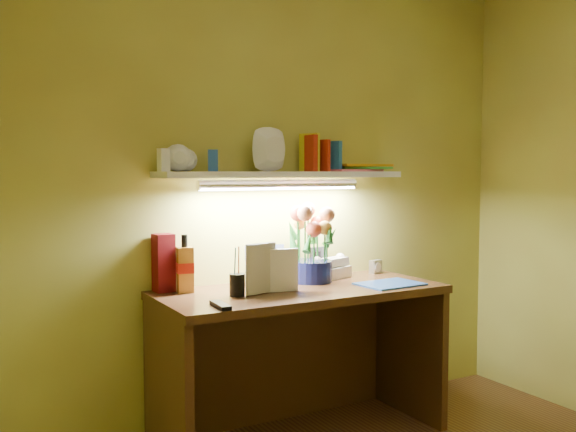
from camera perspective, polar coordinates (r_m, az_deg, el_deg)
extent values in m
cube|color=#3D2610|center=(3.22, 1.16, -13.02)|extent=(1.40, 0.60, 0.75)
cube|color=#AAAAAF|center=(3.60, 7.79, -4.49)|extent=(0.08, 0.06, 0.07)
cube|color=#5F0A0D|center=(3.08, -11.00, -4.10)|extent=(0.09, 0.09, 0.27)
cylinder|color=black|center=(2.93, -4.54, -5.44)|extent=(0.08, 0.08, 0.17)
cube|color=black|center=(2.71, -6.03, -7.89)|extent=(0.05, 0.16, 0.02)
cube|color=blue|center=(3.26, 9.04, -5.98)|extent=(0.32, 0.24, 0.01)
imported|color=beige|center=(2.91, -3.73, -4.86)|extent=(0.18, 0.06, 0.24)
imported|color=white|center=(3.00, -1.77, -4.91)|extent=(0.15, 0.04, 0.20)
cube|color=white|center=(3.23, -0.40, 3.71)|extent=(1.30, 0.25, 0.03)
imported|color=white|center=(2.99, -9.61, 4.89)|extent=(0.15, 0.15, 0.10)
imported|color=white|center=(3.02, -8.95, 4.90)|extent=(0.14, 0.14, 0.10)
imported|color=white|center=(3.21, -1.07, 4.47)|extent=(0.27, 0.27, 0.05)
cube|color=white|center=(3.00, -11.00, 4.91)|extent=(0.06, 0.05, 0.11)
cube|color=blue|center=(3.10, -6.69, 4.92)|extent=(0.06, 0.05, 0.10)
cube|color=#B32410|center=(3.32, 1.93, 5.59)|extent=(0.03, 0.13, 0.19)
cube|color=gold|center=(3.33, 1.91, 5.67)|extent=(0.06, 0.12, 0.20)
cube|color=#2467B5|center=(3.39, 3.97, 5.31)|extent=(0.05, 0.12, 0.16)
cube|color=#2B8039|center=(3.32, 2.17, 5.53)|extent=(0.06, 0.12, 0.18)
cube|color=#B32410|center=(3.35, 2.92, 5.38)|extent=(0.05, 0.12, 0.16)
cube|color=pink|center=(3.48, 5.58, 4.06)|extent=(0.30, 0.23, 0.01)
cube|color=green|center=(3.52, 6.70, 4.27)|extent=(0.31, 0.27, 0.01)
cube|color=orange|center=(3.52, 6.31, 4.51)|extent=(0.31, 0.23, 0.01)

